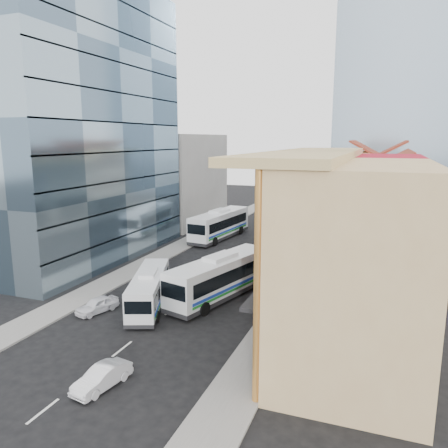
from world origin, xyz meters
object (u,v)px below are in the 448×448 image
at_px(bus_left_near, 149,289).
at_px(bus_right, 221,276).
at_px(bus_left_far, 220,224).
at_px(office_tower, 76,123).
at_px(sedan_left, 97,305).
at_px(shophouse_tan, 357,265).
at_px(sedan_right, 102,377).

xyz_separation_m(bus_left_near, bus_right, (4.64, 3.98, 0.39)).
relative_size(bus_left_far, bus_right, 1.06).
distance_m(office_tower, bus_left_near, 22.98).
distance_m(bus_left_far, bus_right, 22.59).
relative_size(office_tower, bus_left_far, 2.39).
xyz_separation_m(office_tower, bus_left_near, (15.00, -11.01, -13.48)).
xyz_separation_m(bus_left_near, sedan_left, (-3.24, -2.45, -0.92)).
relative_size(shophouse_tan, sedan_right, 3.90).
bearing_deg(bus_right, sedan_left, -124.96).
relative_size(office_tower, bus_right, 2.53).
height_order(office_tower, bus_left_far, office_tower).
distance_m(bus_left_near, bus_right, 6.13).
relative_size(bus_left_far, sedan_right, 3.49).
bearing_deg(bus_left_far, bus_right, -62.10).
distance_m(office_tower, bus_right, 24.63).
xyz_separation_m(bus_right, sedan_right, (-1.14, -15.15, -1.31)).
distance_m(shophouse_tan, bus_left_far, 34.39).
bearing_deg(sedan_left, office_tower, 149.14).
xyz_separation_m(office_tower, bus_left_far, (11.50, 14.04, -12.99)).
distance_m(bus_left_far, sedan_left, 27.53).
height_order(bus_left_near, bus_right, bus_right).
relative_size(shophouse_tan, bus_left_near, 1.48).
relative_size(shophouse_tan, sedan_left, 3.98).
height_order(bus_left_near, sedan_right, bus_left_near).
height_order(office_tower, bus_left_near, office_tower).
distance_m(bus_right, sedan_right, 15.25).
xyz_separation_m(sedan_left, sedan_right, (6.74, -8.72, -0.00)).
bearing_deg(bus_left_near, bus_right, 19.77).
distance_m(shophouse_tan, office_tower, 35.19).
height_order(office_tower, sedan_left, office_tower).
bearing_deg(sedan_left, bus_left_near, 55.09).
xyz_separation_m(shophouse_tan, sedan_left, (-19.24, 0.54, -5.40)).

